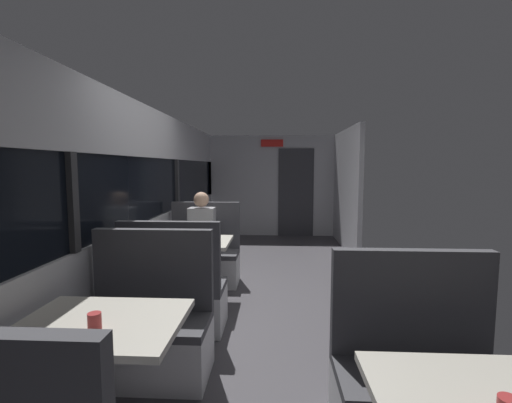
{
  "coord_description": "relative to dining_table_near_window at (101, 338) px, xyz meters",
  "views": [
    {
      "loc": [
        0.07,
        -3.92,
        1.59
      ],
      "look_at": [
        -0.32,
        3.4,
        0.86
      ],
      "focal_mm": 24.76,
      "sensor_mm": 36.0,
      "label": 1
    }
  ],
  "objects": [
    {
      "name": "dining_table_mid_window",
      "position": [
        0.0,
        2.14,
        0.0
      ],
      "size": [
        0.9,
        0.7,
        0.74
      ],
      "color": "#9E9EA3",
      "rests_on": "ground_plane"
    },
    {
      "name": "carriage_end_bulkhead",
      "position": [
        0.95,
        6.28,
        0.5
      ],
      "size": [
        2.9,
        0.11,
        2.3
      ],
      "color": "#B2B2B7",
      "rests_on": "ground_plane"
    },
    {
      "name": "dining_table_near_window",
      "position": [
        0.0,
        0.0,
        0.0
      ],
      "size": [
        0.9,
        0.7,
        0.74
      ],
      "color": "#9E9EA3",
      "rests_on": "ground_plane"
    },
    {
      "name": "bench_front_aisle_facing_entry",
      "position": [
        1.79,
        0.1,
        -0.31
      ],
      "size": [
        0.95,
        0.5,
        1.1
      ],
      "color": "silver",
      "rests_on": "ground_plane"
    },
    {
      "name": "seated_passenger",
      "position": [
        0.0,
        2.77,
        -0.1
      ],
      "size": [
        0.47,
        0.55,
        1.26
      ],
      "color": "#26262D",
      "rests_on": "ground_plane"
    },
    {
      "name": "bench_mid_window_facing_entry",
      "position": [
        0.0,
        2.84,
        -0.31
      ],
      "size": [
        0.95,
        0.5,
        1.1
      ],
      "color": "silver",
      "rests_on": "ground_plane"
    },
    {
      "name": "bench_mid_window_facing_end",
      "position": [
        0.0,
        1.44,
        -0.31
      ],
      "size": [
        0.95,
        0.5,
        1.1
      ],
      "color": "silver",
      "rests_on": "ground_plane"
    },
    {
      "name": "bench_near_window_facing_entry",
      "position": [
        0.0,
        0.7,
        -0.31
      ],
      "size": [
        0.95,
        0.5,
        1.1
      ],
      "color": "silver",
      "rests_on": "ground_plane"
    },
    {
      "name": "ground_plane",
      "position": [
        0.89,
        2.09,
        -0.65
      ],
      "size": [
        3.3,
        9.2,
        0.02
      ],
      "primitive_type": "cube",
      "color": "#423F44"
    },
    {
      "name": "carriage_window_panel_left",
      "position": [
        -0.56,
        2.09,
        0.47
      ],
      "size": [
        0.09,
        8.48,
        2.3
      ],
      "color": "#B2B2B7",
      "rests_on": "ground_plane"
    },
    {
      "name": "carriage_aisle_panel_right",
      "position": [
        2.34,
        5.09,
        0.51
      ],
      "size": [
        0.08,
        2.4,
        2.3
      ],
      "primitive_type": "cube",
      "color": "#B2B2B7",
      "rests_on": "ground_plane"
    },
    {
      "name": "coffee_cup_primary",
      "position": [
        0.03,
        -0.11,
        0.15
      ],
      "size": [
        0.07,
        0.07,
        0.09
      ],
      "color": "#B23333",
      "rests_on": "dining_table_near_window"
    }
  ]
}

